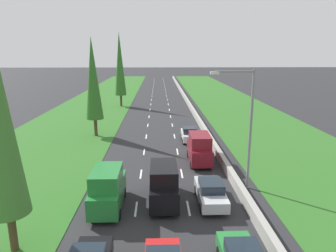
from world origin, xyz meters
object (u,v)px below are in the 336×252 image
object	(u,v)px
maroon_van_right_lane	(199,148)
green_van_left_lane	(108,189)
white_hatchback_right_lane	(189,134)
street_light_mast	(246,122)
silver_sedan_right_lane	(211,192)
poplar_tree_second	(93,79)
poplar_tree_third	(120,64)
black_van_centre_lane	(164,184)

from	to	relation	value
maroon_van_right_lane	green_van_left_lane	size ratio (longest dim) A/B	1.00
white_hatchback_right_lane	street_light_mast	bearing A→B (deg)	-77.40
silver_sedan_right_lane	poplar_tree_second	distance (m)	22.03
white_hatchback_right_lane	poplar_tree_third	bearing A→B (deg)	113.93
green_van_left_lane	white_hatchback_right_lane	distance (m)	17.06
green_van_left_lane	white_hatchback_right_lane	bearing A→B (deg)	65.90
maroon_van_right_lane	white_hatchback_right_lane	distance (m)	7.14
green_van_left_lane	poplar_tree_second	xyz separation A→B (m)	(-4.41, 18.33, 5.66)
silver_sedan_right_lane	street_light_mast	bearing A→B (deg)	38.82
white_hatchback_right_lane	green_van_left_lane	bearing A→B (deg)	-114.10
white_hatchback_right_lane	street_light_mast	xyz separation A→B (m)	(2.85, -12.74, 4.40)
poplar_tree_second	silver_sedan_right_lane	bearing A→B (deg)	-57.48
silver_sedan_right_lane	black_van_centre_lane	world-z (taller)	black_van_centre_lane
white_hatchback_right_lane	maroon_van_right_lane	bearing A→B (deg)	-88.09
poplar_tree_third	white_hatchback_right_lane	bearing A→B (deg)	-66.07
white_hatchback_right_lane	poplar_tree_second	distance (m)	13.26
silver_sedan_right_lane	black_van_centre_lane	size ratio (longest dim) A/B	0.92
poplar_tree_second	black_van_centre_lane	bearing A→B (deg)	-65.33
green_van_left_lane	street_light_mast	bearing A→B (deg)	16.05
black_van_centre_lane	poplar_tree_third	bearing A→B (deg)	100.85
white_hatchback_right_lane	poplar_tree_second	size ratio (longest dim) A/B	0.32
green_van_left_lane	poplar_tree_second	bearing A→B (deg)	103.53
white_hatchback_right_lane	black_van_centre_lane	distance (m)	15.30
silver_sedan_right_lane	white_hatchback_right_lane	distance (m)	15.05
silver_sedan_right_lane	street_light_mast	size ratio (longest dim) A/B	0.50
green_van_left_lane	poplar_tree_third	world-z (taller)	poplar_tree_third
maroon_van_right_lane	black_van_centre_lane	bearing A→B (deg)	-113.95
poplar_tree_second	street_light_mast	size ratio (longest dim) A/B	1.34
black_van_centre_lane	poplar_tree_second	distance (m)	20.29
black_van_centre_lane	poplar_tree_third	world-z (taller)	poplar_tree_third
black_van_centre_lane	poplar_tree_third	distance (m)	40.41
green_van_left_lane	silver_sedan_right_lane	bearing A→B (deg)	4.25
green_van_left_lane	black_van_centre_lane	world-z (taller)	same
black_van_centre_lane	white_hatchback_right_lane	bearing A→B (deg)	77.76
green_van_left_lane	black_van_centre_lane	bearing A→B (deg)	9.47
green_van_left_lane	white_hatchback_right_lane	xyz separation A→B (m)	(6.96, 15.56, -0.56)
maroon_van_right_lane	street_light_mast	xyz separation A→B (m)	(2.61, -5.63, 3.83)
silver_sedan_right_lane	maroon_van_right_lane	size ratio (longest dim) A/B	0.92
maroon_van_right_lane	poplar_tree_third	size ratio (longest dim) A/B	0.35
silver_sedan_right_lane	maroon_van_right_lane	bearing A→B (deg)	88.16
silver_sedan_right_lane	white_hatchback_right_lane	bearing A→B (deg)	89.93
silver_sedan_right_lane	poplar_tree_third	bearing A→B (deg)	105.28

